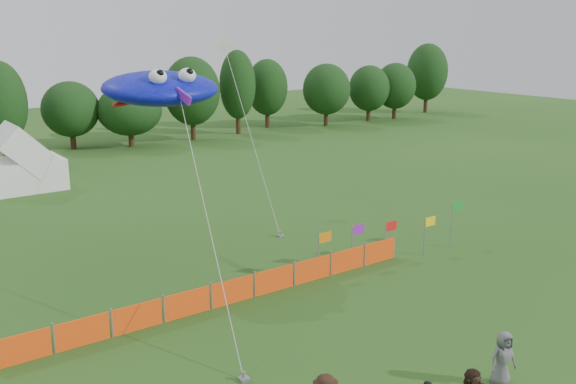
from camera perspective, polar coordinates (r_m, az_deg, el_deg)
treeline at (r=58.16m, az=-21.81°, el=7.03°), size 104.57×8.78×8.36m
tent_right at (r=46.64m, az=-22.40°, el=2.30°), size 4.82×3.85×3.40m
barrier_fence at (r=25.79m, az=-4.96°, el=-8.79°), size 17.90×0.06×1.00m
flag_row at (r=30.30m, az=9.22°, el=-3.59°), size 8.73×0.74×2.28m
spectator_e at (r=21.11m, az=18.54°, el=-13.89°), size 0.99×0.78×1.79m
stingray_kite at (r=28.71m, az=-11.44°, el=9.04°), size 5.66×17.58×9.07m
small_kite_white at (r=37.38m, az=-4.33°, el=8.40°), size 2.22×8.19×10.14m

